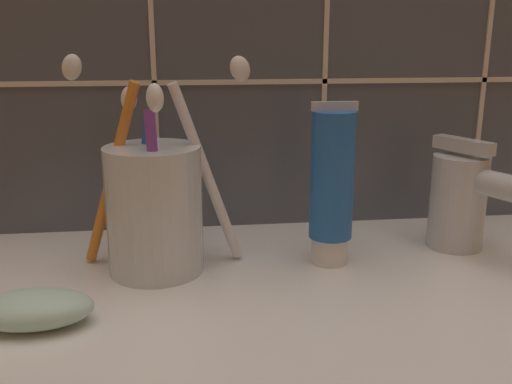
% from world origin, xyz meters
% --- Properties ---
extents(sink_counter, '(0.69, 0.34, 0.02)m').
position_xyz_m(sink_counter, '(0.00, 0.00, 0.01)').
color(sink_counter, white).
rests_on(sink_counter, ground).
extents(tile_wall_backsplash, '(0.79, 0.02, 0.45)m').
position_xyz_m(tile_wall_backsplash, '(0.00, 0.17, 0.23)').
color(tile_wall_backsplash, '#4C515B').
rests_on(tile_wall_backsplash, ground).
extents(toothbrush_cup, '(0.17, 0.09, 0.19)m').
position_xyz_m(toothbrush_cup, '(-0.15, 0.05, 0.08)').
color(toothbrush_cup, silver).
rests_on(toothbrush_cup, sink_counter).
extents(toothpaste_tube, '(0.04, 0.04, 0.15)m').
position_xyz_m(toothpaste_tube, '(-0.00, 0.05, 0.09)').
color(toothpaste_tube, white).
rests_on(toothpaste_tube, sink_counter).
extents(sink_faucet, '(0.07, 0.11, 0.11)m').
position_xyz_m(sink_faucet, '(0.13, 0.07, 0.07)').
color(sink_faucet, silver).
rests_on(sink_faucet, sink_counter).
extents(soap_bar, '(0.08, 0.05, 0.03)m').
position_xyz_m(soap_bar, '(-0.24, -0.04, 0.03)').
color(soap_bar, silver).
rests_on(soap_bar, sink_counter).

